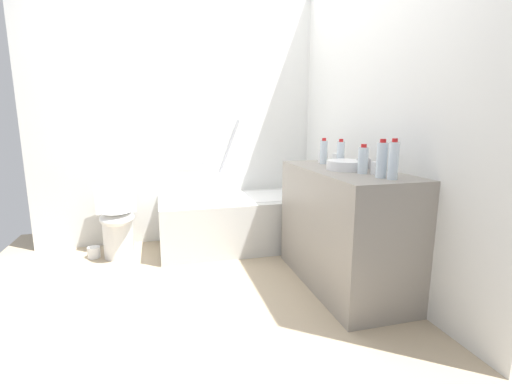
{
  "coord_description": "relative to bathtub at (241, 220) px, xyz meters",
  "views": [
    {
      "loc": [
        -0.3,
        -2.59,
        1.26
      ],
      "look_at": [
        0.46,
        0.23,
        0.67
      ],
      "focal_mm": 25.65,
      "sensor_mm": 36.0,
      "label": 1
    }
  ],
  "objects": [
    {
      "name": "ground_plane",
      "position": [
        -0.46,
        -0.83,
        -0.27
      ],
      "size": [
        3.6,
        3.6,
        0.0
      ],
      "primitive_type": "plane",
      "color": "tan"
    },
    {
      "name": "wall_back_tiled",
      "position": [
        -0.46,
        0.42,
        1.03
      ],
      "size": [
        3.0,
        0.1,
        2.6
      ],
      "primitive_type": "cube",
      "color": "silver",
      "rests_on": "ground_plane"
    },
    {
      "name": "wall_right_mirror",
      "position": [
        0.89,
        -0.83,
        1.03
      ],
      "size": [
        0.1,
        2.8,
        2.6
      ],
      "primitive_type": "cube",
      "color": "silver",
      "rests_on": "ground_plane"
    },
    {
      "name": "bathtub",
      "position": [
        0.0,
        0.0,
        0.0
      ],
      "size": [
        1.57,
        0.73,
        1.24
      ],
      "color": "silver",
      "rests_on": "ground_plane"
    },
    {
      "name": "toilet",
      "position": [
        -1.16,
        0.04,
        0.07
      ],
      "size": [
        0.38,
        0.55,
        0.68
      ],
      "rotation": [
        0.0,
        0.0,
        -1.47
      ],
      "color": "white",
      "rests_on": "ground_plane"
    },
    {
      "name": "vanity_counter",
      "position": [
        0.56,
        -1.04,
        0.18
      ],
      "size": [
        0.56,
        1.23,
        0.89
      ],
      "primitive_type": "cube",
      "color": "gray",
      "rests_on": "ground_plane"
    },
    {
      "name": "sink_basin",
      "position": [
        0.55,
        -1.06,
        0.66
      ],
      "size": [
        0.29,
        0.29,
        0.07
      ],
      "primitive_type": "cylinder",
      "color": "white",
      "rests_on": "vanity_counter"
    },
    {
      "name": "sink_faucet",
      "position": [
        0.72,
        -1.06,
        0.66
      ],
      "size": [
        0.12,
        0.15,
        0.08
      ],
      "color": "#BABABF",
      "rests_on": "vanity_counter"
    },
    {
      "name": "water_bottle_0",
      "position": [
        0.6,
        -1.53,
        0.74
      ],
      "size": [
        0.06,
        0.06,
        0.25
      ],
      "color": "silver",
      "rests_on": "vanity_counter"
    },
    {
      "name": "water_bottle_1",
      "position": [
        0.61,
        -0.85,
        0.72
      ],
      "size": [
        0.06,
        0.06,
        0.21
      ],
      "color": "silver",
      "rests_on": "vanity_counter"
    },
    {
      "name": "water_bottle_2",
      "position": [
        0.58,
        -1.45,
        0.74
      ],
      "size": [
        0.07,
        0.07,
        0.24
      ],
      "color": "silver",
      "rests_on": "vanity_counter"
    },
    {
      "name": "water_bottle_3",
      "position": [
        0.56,
        -1.26,
        0.72
      ],
      "size": [
        0.07,
        0.07,
        0.2
      ],
      "color": "silver",
      "rests_on": "vanity_counter"
    },
    {
      "name": "water_bottle_4",
      "position": [
        0.54,
        -0.7,
        0.72
      ],
      "size": [
        0.06,
        0.06,
        0.21
      ],
      "color": "silver",
      "rests_on": "vanity_counter"
    },
    {
      "name": "drinking_glass_0",
      "position": [
        0.63,
        -0.76,
        0.67
      ],
      "size": [
        0.08,
        0.08,
        0.09
      ],
      "primitive_type": "cylinder",
      "color": "white",
      "rests_on": "vanity_counter"
    },
    {
      "name": "drinking_glass_1",
      "position": [
        0.57,
        -0.62,
        0.67
      ],
      "size": [
        0.08,
        0.08,
        0.1
      ],
      "primitive_type": "cylinder",
      "color": "white",
      "rests_on": "vanity_counter"
    },
    {
      "name": "drinking_glass_2",
      "position": [
        0.63,
        -1.31,
        0.67
      ],
      "size": [
        0.07,
        0.07,
        0.08
      ],
      "primitive_type": "cylinder",
      "color": "white",
      "rests_on": "vanity_counter"
    },
    {
      "name": "toilet_paper_roll",
      "position": [
        -1.38,
        0.03,
        -0.22
      ],
      "size": [
        0.11,
        0.11,
        0.1
      ],
      "primitive_type": "cylinder",
      "color": "white",
      "rests_on": "ground_plane"
    }
  ]
}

